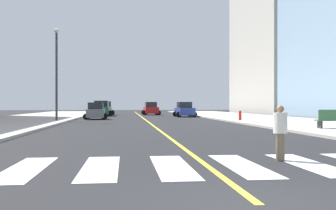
# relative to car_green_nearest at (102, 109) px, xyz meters

# --- Properties ---
(ground_plane) EXTENTS (220.00, 220.00, 0.00)m
(ground_plane) POSITION_rel_car_green_nearest_xyz_m (5.26, -48.88, -0.98)
(ground_plane) COLOR black
(sidewalk_kerb_east) EXTENTS (10.00, 120.00, 0.15)m
(sidewalk_kerb_east) POSITION_rel_car_green_nearest_xyz_m (17.46, -28.88, -0.91)
(sidewalk_kerb_east) COLOR #B2ADA3
(sidewalk_kerb_east) RESTS_ON ground
(crosswalk_paint) EXTENTS (13.50, 4.00, 0.01)m
(crosswalk_paint) POSITION_rel_car_green_nearest_xyz_m (5.26, -44.88, -0.98)
(crosswalk_paint) COLOR silver
(crosswalk_paint) RESTS_ON ground
(lane_divider_paint) EXTENTS (0.16, 80.00, 0.01)m
(lane_divider_paint) POSITION_rel_car_green_nearest_xyz_m (5.26, -8.88, -0.98)
(lane_divider_paint) COLOR yellow
(lane_divider_paint) RESTS_ON ground
(parking_garage_concrete) EXTENTS (18.00, 24.00, 24.99)m
(parking_garage_concrete) POSITION_rel_car_green_nearest_xyz_m (33.01, 10.92, 11.51)
(parking_garage_concrete) COLOR #B2ADA3
(parking_garage_concrete) RESTS_ON ground
(car_green_nearest) EXTENTS (3.01, 4.75, 2.10)m
(car_green_nearest) POSITION_rel_car_green_nearest_xyz_m (0.00, 0.00, 0.00)
(car_green_nearest) COLOR #236B42
(car_green_nearest) RESTS_ON ground
(car_gray_second) EXTENTS (2.56, 4.05, 1.79)m
(car_gray_second) POSITION_rel_car_green_nearest_xyz_m (0.06, -11.94, -0.14)
(car_gray_second) COLOR slate
(car_gray_second) RESTS_ON ground
(car_white_third) EXTENTS (2.98, 4.68, 2.06)m
(car_white_third) POSITION_rel_car_green_nearest_xyz_m (0.16, 5.90, -0.02)
(car_white_third) COLOR silver
(car_white_third) RESTS_ON ground
(car_red_fourth) EXTENTS (2.86, 4.47, 1.97)m
(car_red_fourth) POSITION_rel_car_green_nearest_xyz_m (7.11, 5.73, -0.06)
(car_red_fourth) COLOR red
(car_red_fourth) RESTS_ON ground
(car_blue_fifth) EXTENTS (2.77, 4.34, 1.91)m
(car_blue_fifth) POSITION_rel_car_green_nearest_xyz_m (10.75, -4.63, -0.09)
(car_blue_fifth) COLOR #2D479E
(car_blue_fifth) RESTS_ON ground
(park_bench) EXTENTS (1.82, 0.61, 1.12)m
(park_bench) POSITION_rel_car_green_nearest_xyz_m (15.48, -32.26, -0.29)
(park_bench) COLOR #33603D
(park_bench) RESTS_ON sidewalk_kerb_east
(pedestrian_crossing) EXTENTS (0.39, 0.39, 1.56)m
(pedestrian_crossing) POSITION_rel_car_green_nearest_xyz_m (7.48, -44.19, -0.12)
(pedestrian_crossing) COLOR brown
(pedestrian_crossing) RESTS_ON ground
(fire_hydrant) EXTENTS (0.26, 0.26, 0.89)m
(fire_hydrant) POSITION_rel_car_green_nearest_xyz_m (13.61, -19.61, -0.40)
(fire_hydrant) COLOR red
(fire_hydrant) RESTS_ON sidewalk_kerb_east
(street_lamp) EXTENTS (0.44, 0.44, 8.37)m
(street_lamp) POSITION_rel_car_green_nearest_xyz_m (-3.03, -17.88, 4.04)
(street_lamp) COLOR #38383D
(street_lamp) RESTS_ON sidewalk_kerb_west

